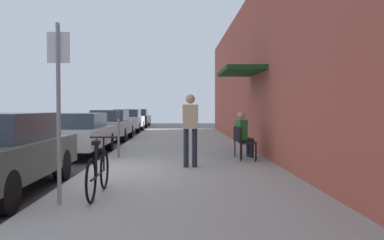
# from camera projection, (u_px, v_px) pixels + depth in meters

# --- Properties ---
(ground_plane) EXTENTS (60.00, 60.00, 0.00)m
(ground_plane) POSITION_uv_depth(u_px,v_px,m) (81.00, 177.00, 8.82)
(ground_plane) COLOR #2D2D30
(sidewalk_slab) EXTENTS (4.50, 32.00, 0.12)m
(sidewalk_slab) POSITION_uv_depth(u_px,v_px,m) (184.00, 162.00, 10.88)
(sidewalk_slab) COLOR #9E9B93
(sidewalk_slab) RESTS_ON ground_plane
(building_facade) EXTENTS (1.40, 32.00, 5.35)m
(building_facade) POSITION_uv_depth(u_px,v_px,m) (273.00, 64.00, 10.89)
(building_facade) COLOR #BC5442
(building_facade) RESTS_ON ground_plane
(parked_car_1) EXTENTS (1.80, 4.40, 1.34)m
(parked_car_1) POSITION_uv_depth(u_px,v_px,m) (77.00, 133.00, 12.76)
(parked_car_1) COLOR #B7B7BC
(parked_car_1) RESTS_ON ground_plane
(parked_car_2) EXTENTS (1.80, 4.40, 1.39)m
(parked_car_2) POSITION_uv_depth(u_px,v_px,m) (110.00, 125.00, 18.90)
(parked_car_2) COLOR #B7B7BC
(parked_car_2) RESTS_ON ground_plane
(parked_car_3) EXTENTS (1.80, 4.40, 1.40)m
(parked_car_3) POSITION_uv_depth(u_px,v_px,m) (127.00, 120.00, 25.21)
(parked_car_3) COLOR silver
(parked_car_3) RESTS_ON ground_plane
(parked_car_4) EXTENTS (1.80, 4.40, 1.39)m
(parked_car_4) POSITION_uv_depth(u_px,v_px,m) (137.00, 118.00, 31.33)
(parked_car_4) COLOR black
(parked_car_4) RESTS_ON ground_plane
(parking_meter) EXTENTS (0.12, 0.10, 1.32)m
(parking_meter) POSITION_uv_depth(u_px,v_px,m) (118.00, 130.00, 11.19)
(parking_meter) COLOR slate
(parking_meter) RESTS_ON sidewalk_slab
(street_sign) EXTENTS (0.32, 0.06, 2.60)m
(street_sign) POSITION_uv_depth(u_px,v_px,m) (59.00, 99.00, 5.80)
(street_sign) COLOR gray
(street_sign) RESTS_ON sidewalk_slab
(bicycle_0) EXTENTS (0.46, 1.71, 0.90)m
(bicycle_0) POSITION_uv_depth(u_px,v_px,m) (98.00, 173.00, 6.40)
(bicycle_0) COLOR black
(bicycle_0) RESTS_ON sidewalk_slab
(cafe_chair_0) EXTENTS (0.53, 0.53, 0.87)m
(cafe_chair_0) POSITION_uv_depth(u_px,v_px,m) (245.00, 142.00, 10.58)
(cafe_chair_0) COLOR black
(cafe_chair_0) RESTS_ON sidewalk_slab
(cafe_chair_1) EXTENTS (0.54, 0.54, 0.87)m
(cafe_chair_1) POSITION_uv_depth(u_px,v_px,m) (241.00, 139.00, 11.29)
(cafe_chair_1) COLOR black
(cafe_chair_1) RESTS_ON sidewalk_slab
(seated_patron_1) EXTENTS (0.50, 0.45, 1.29)m
(seated_patron_1) POSITION_uv_depth(u_px,v_px,m) (243.00, 132.00, 11.30)
(seated_patron_1) COLOR #232838
(seated_patron_1) RESTS_ON sidewalk_slab
(pedestrian_standing) EXTENTS (0.36, 0.22, 1.70)m
(pedestrian_standing) POSITION_uv_depth(u_px,v_px,m) (190.00, 124.00, 9.43)
(pedestrian_standing) COLOR #232838
(pedestrian_standing) RESTS_ON sidewalk_slab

